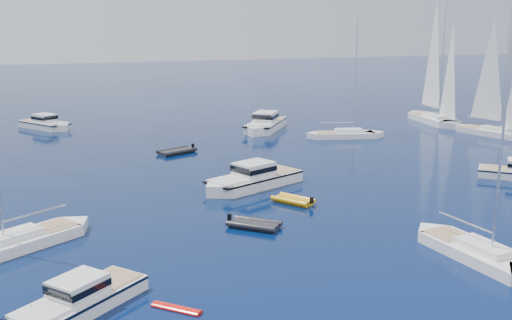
{
  "coord_description": "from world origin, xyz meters",
  "views": [
    {
      "loc": [
        -18.6,
        -19.41,
        13.34
      ],
      "look_at": [
        -1.42,
        26.34,
        2.2
      ],
      "focal_mm": 41.91,
      "sensor_mm": 36.0,
      "label": 1
    }
  ],
  "objects": [
    {
      "name": "sailboat_centre",
      "position": [
        16.34,
        43.0,
        0.0
      ],
      "size": [
        10.31,
        4.94,
        14.67
      ],
      "primitive_type": null,
      "rotation": [
        0.0,
        0.0,
        4.47
      ],
      "color": "white",
      "rests_on": "ground"
    },
    {
      "name": "motor_cruiser_distant",
      "position": [
        9.22,
        51.38,
        0.0
      ],
      "size": [
        9.57,
        11.14,
        2.97
      ],
      "primitive_type": null,
      "rotation": [
        0.0,
        0.0,
        2.5
      ],
      "color": "white",
      "rests_on": "ground"
    },
    {
      "name": "motor_cruiser_centre",
      "position": [
        -1.96,
        25.91,
        0.0
      ],
      "size": [
        10.67,
        6.86,
        2.69
      ],
      "primitive_type": null,
      "rotation": [
        0.0,
        0.0,
        1.97
      ],
      "color": "silver",
      "rests_on": "ground"
    },
    {
      "name": "kayak_orange",
      "position": [
        -12.93,
        6.51,
        0.0
      ],
      "size": [
        2.22,
        2.21,
        0.3
      ],
      "primitive_type": null,
      "rotation": [
        0.0,
        0.0,
        0.79
      ],
      "color": "red",
      "rests_on": "ground"
    },
    {
      "name": "sailboat_sails_far",
      "position": [
        33.3,
        48.65,
        0.0
      ],
      "size": [
        5.24,
        13.28,
        19.0
      ],
      "primitive_type": null,
      "rotation": [
        0.0,
        0.0,
        2.99
      ],
      "color": "silver",
      "rests_on": "ground"
    },
    {
      "name": "sailboat_mid_l",
      "position": [
        -20.0,
        17.96,
        0.0
      ],
      "size": [
        10.33,
        7.83,
        15.38
      ],
      "primitive_type": null,
      "rotation": [
        0.0,
        0.0,
        2.13
      ],
      "color": "white",
      "rests_on": "ground"
    },
    {
      "name": "motor_cruiser_horizon",
      "position": [
        -17.25,
        62.48,
        0.0
      ],
      "size": [
        7.47,
        9.21,
        2.42
      ],
      "primitive_type": null,
      "rotation": [
        0.0,
        0.0,
        3.73
      ],
      "color": "silver",
      "rests_on": "ground"
    },
    {
      "name": "tender_grey_far",
      "position": [
        -4.75,
        41.35,
        0.0
      ],
      "size": [
        4.84,
        3.79,
        0.95
      ],
      "primitive_type": null,
      "rotation": [
        0.0,
        0.0,
        1.98
      ],
      "color": "black",
      "rests_on": "ground"
    },
    {
      "name": "sailboat_sails_r",
      "position": [
        33.95,
        38.0,
        0.0
      ],
      "size": [
        5.68,
        11.3,
        16.08
      ],
      "primitive_type": null,
      "rotation": [
        0.0,
        0.0,
        3.41
      ],
      "color": "silver",
      "rests_on": "ground"
    },
    {
      "name": "sailboat_fore",
      "position": [
        4.96,
        6.62,
        0.0
      ],
      "size": [
        3.5,
        10.51,
        15.18
      ],
      "primitive_type": null,
      "rotation": [
        0.0,
        0.0,
        3.22
      ],
      "color": "white",
      "rests_on": "ground"
    },
    {
      "name": "tender_grey_near",
      "position": [
        -5.34,
        16.27,
        0.0
      ],
      "size": [
        4.05,
        3.97,
        0.95
      ],
      "primitive_type": null,
      "rotation": [
        0.0,
        0.0,
        3.96
      ],
      "color": "black",
      "rests_on": "ground"
    },
    {
      "name": "tender_yellow",
      "position": [
        -0.56,
        20.56,
        0.0
      ],
      "size": [
        3.34,
        3.8,
        0.95
      ],
      "primitive_type": null,
      "rotation": [
        0.0,
        0.0,
        0.56
      ],
      "color": "orange",
      "rests_on": "ground"
    },
    {
      "name": "motor_cruiser_left",
      "position": [
        -17.42,
        7.96,
        0.0
      ],
      "size": [
        7.97,
        7.02,
        2.15
      ],
      "primitive_type": null,
      "rotation": [
        0.0,
        0.0,
        2.24
      ],
      "color": "silver",
      "rests_on": "ground"
    }
  ]
}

